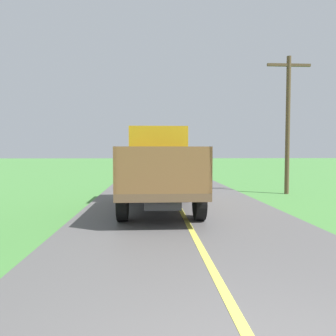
{
  "coord_description": "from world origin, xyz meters",
  "views": [
    {
      "loc": [
        -0.98,
        -1.95,
        1.95
      ],
      "look_at": [
        -0.36,
        8.97,
        1.4
      ],
      "focal_mm": 33.79,
      "sensor_mm": 36.0,
      "label": 1
    }
  ],
  "objects": [
    {
      "name": "utility_pole_roadside",
      "position": [
        5.4,
        12.44,
        3.46
      ],
      "size": [
        2.02,
        0.2,
        6.35
      ],
      "color": "brown",
      "rests_on": "ground"
    },
    {
      "name": "banana_truck_near",
      "position": [
        -0.71,
        8.95,
        1.47
      ],
      "size": [
        2.38,
        5.82,
        2.8
      ],
      "color": "#2D2D30",
      "rests_on": "road_surface"
    }
  ]
}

